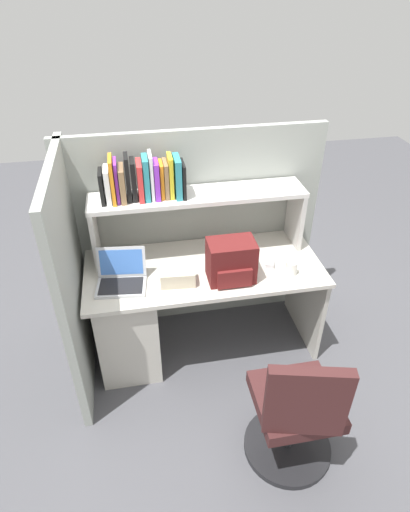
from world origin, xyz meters
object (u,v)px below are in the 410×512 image
(computer_mouse, at_px, (270,262))
(office_chair, at_px, (295,416))
(backpack, at_px, (231,262))
(tissue_box, at_px, (178,277))
(laptop, at_px, (121,277))
(paper_cup, at_px, (291,268))

(computer_mouse, relative_size, office_chair, 0.11)
(backpack, relative_size, tissue_box, 1.36)
(computer_mouse, height_order, tissue_box, tissue_box)
(laptop, xyz_separation_m, tissue_box, (0.35, -0.07, -0.00))
(backpack, xyz_separation_m, paper_cup, (0.40, -0.02, -0.09))
(paper_cup, distance_m, office_chair, 0.93)
(laptop, distance_m, backpack, 0.71)
(backpack, height_order, paper_cup, backpack)
(backpack, relative_size, office_chair, 0.32)
(backpack, relative_size, paper_cup, 3.13)
(backpack, bearing_deg, laptop, 173.87)
(paper_cup, height_order, office_chair, office_chair)
(backpack, distance_m, office_chair, 0.98)
(paper_cup, distance_m, tissue_box, 0.75)
(laptop, height_order, paper_cup, laptop)
(paper_cup, bearing_deg, office_chair, -105.42)
(paper_cup, xyz_separation_m, office_chair, (-0.23, -0.82, -0.38))
(laptop, distance_m, paper_cup, 1.11)
(paper_cup, bearing_deg, computer_mouse, 128.95)
(laptop, distance_m, office_chair, 1.32)
(tissue_box, bearing_deg, paper_cup, 2.15)
(office_chair, bearing_deg, backpack, -64.46)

